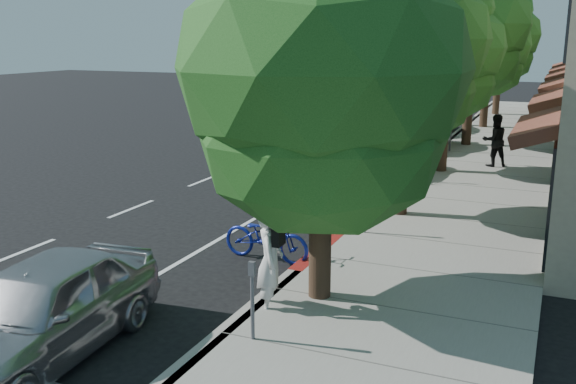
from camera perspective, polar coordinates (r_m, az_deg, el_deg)
The scene contains 18 objects.
ground at distance 13.82m, azimuth 2.21°, elevation -6.20°, with size 120.00×120.00×0.00m, color black.
sidewalk at distance 20.80m, azimuth 16.20°, elevation 0.30°, with size 4.60×56.00×0.15m, color gray.
curb at distance 21.18m, azimuth 10.03°, elevation 0.88°, with size 0.30×56.00×0.15m, color #9E998E.
curb_red_segment at distance 14.69m, azimuth 3.62°, elevation -4.69°, with size 0.32×4.00×0.15m, color maroon.
street_tree_0 at distance 10.83m, azimuth 3.06°, elevation 10.42°, with size 5.00×5.00×6.91m.
street_tree_1 at distance 16.57m, azimuth 10.47°, elevation 12.85°, with size 4.20×4.20×7.24m.
street_tree_2 at distance 22.46m, azimuth 13.98°, elevation 12.10°, with size 3.91×3.91×6.77m.
street_tree_3 at distance 28.39m, azimuth 16.17°, elevation 13.87°, with size 4.76×4.76×8.09m.
street_tree_4 at distance 34.35m, azimuth 17.40°, elevation 12.19°, with size 4.23×4.23×6.75m.
street_tree_5 at distance 40.31m, azimuth 18.41°, elevation 12.96°, with size 4.58×4.58×7.50m.
cyclist at distance 11.06m, azimuth -1.61°, elevation -6.16°, with size 0.69×0.45×1.89m, color silver.
bicycle at distance 13.75m, azimuth -1.94°, elevation -3.98°, with size 0.70×2.01×1.06m, color navy.
silver_suv at distance 21.33m, azimuth 7.02°, elevation 2.94°, with size 2.49×5.40×1.50m, color #A8A8AC.
dark_sedan at distance 27.43m, azimuth 12.24°, elevation 4.99°, with size 1.45×4.17×1.37m, color #222427.
white_pickup at distance 32.38m, azimuth 12.10°, elevation 6.49°, with size 2.23×5.48×1.59m, color silver.
dark_suv_far at distance 37.83m, azimuth 12.81°, elevation 7.38°, with size 1.76×4.36×1.49m, color black.
near_car_a at distance 10.32m, azimuth -21.11°, elevation -9.74°, with size 1.80×4.48×1.53m, color #B3B3B8.
pedestrian at distance 24.04m, azimuth 17.89°, elevation 4.39°, with size 0.90×0.70×1.86m, color black.
Camera 1 is at (4.64, -12.14, 4.71)m, focal length 40.00 mm.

